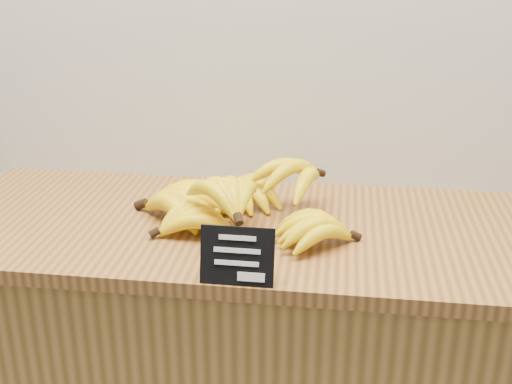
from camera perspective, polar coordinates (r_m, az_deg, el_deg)
The scene contains 3 objects.
counter_top at distance 1.36m, azimuth 0.29°, elevation -3.33°, with size 1.37×0.54×0.03m, color #99662F.
chalkboard_sign at distance 1.11m, azimuth -1.69°, elevation -5.73°, with size 0.13×0.01×0.10m, color black.
banana_pile at distance 1.35m, azimuth -1.69°, elevation -0.72°, with size 0.48×0.35×0.12m.
Camera 1 is at (0.29, 1.53, 1.50)m, focal length 45.00 mm.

